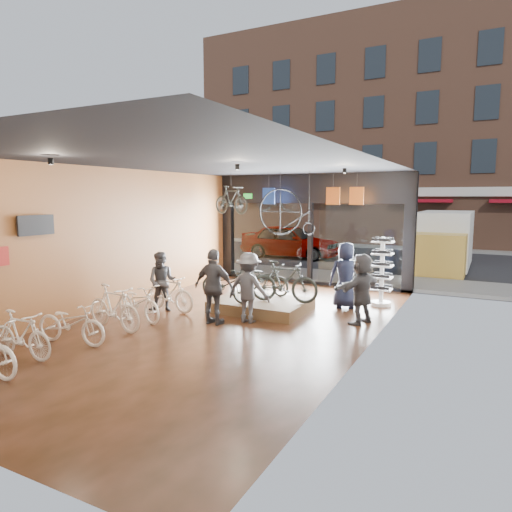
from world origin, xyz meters
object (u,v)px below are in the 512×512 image
Objects in this scene: display_bike_right at (265,279)px; sunglasses_rack at (382,271)px; customer_3 at (249,288)px; floor_bike_3 at (114,308)px; customer_1 at (162,282)px; customer_2 at (214,287)px; street_car at (290,241)px; box_truck at (443,242)px; floor_bike_1 at (21,335)px; penny_farthing at (289,213)px; customer_5 at (361,289)px; floor_bike_4 at (138,302)px; customer_4 at (346,275)px; floor_bike_2 at (71,323)px; display_bike_mid at (284,282)px; floor_bike_5 at (169,293)px; display_bike_left at (225,284)px; display_platform at (261,305)px; hung_bike at (231,200)px.

sunglasses_rack is at bearing -50.95° from display_bike_right.
floor_bike_3 is at bearing 39.84° from customer_3.
customer_2 reaches higher than customer_1.
street_car is 0.81× the size of box_truck.
customer_2 is at bearing -33.22° from customer_1.
floor_bike_3 is 1.93m from customer_1.
box_truck is at bearing -25.32° from floor_bike_1.
box_truck reaches higher than customer_2.
penny_farthing is at bearing -121.38° from box_truck.
box_truck is 3.59× the size of customer_3.
customer_5 is at bearing -46.55° from floor_bike_1.
box_truck reaches higher than customer_5.
customer_3 is at bearing -51.26° from floor_bike_4.
customer_2 is 1.00× the size of customer_4.
floor_bike_4 is 5.68m from penny_farthing.
customer_2 is at bearing -42.37° from floor_bike_3.
floor_bike_2 is (1.33, -14.57, -0.39)m from street_car.
customer_2 is at bearing 138.12° from display_bike_mid.
display_bike_mid is at bearing -32.59° from floor_bike_1.
customer_5 is 0.91× the size of penny_farthing.
customer_2 is (1.72, -0.50, 0.42)m from floor_bike_5.
customer_2 is (1.95, 3.65, 0.44)m from floor_bike_1.
floor_bike_4 is (-5.88, -11.53, -0.74)m from box_truck.
floor_bike_4 is 1.06m from customer_1.
display_bike_left reaches higher than floor_bike_2.
box_truck is 10.77m from display_bike_left.
display_bike_right reaches higher than display_platform.
customer_2 is at bearing -57.88° from floor_bike_4.
box_truck is 3.59× the size of customer_5.
display_bike_right is (0.57, 1.22, -0.01)m from display_bike_left.
customer_2 is (1.90, -0.43, 0.11)m from customer_1.
floor_bike_2 is (0.13, 1.04, -0.01)m from floor_bike_1.
penny_farthing reaches higher than customer_5.
display_bike_mid reaches higher than floor_bike_4.
floor_bike_3 is 4.24m from display_bike_mid.
display_bike_left is 4.04m from hung_bike.
street_car is 2.64× the size of penny_farthing.
box_truck reaches higher than street_car.
customer_4 is at bearing -53.19° from floor_bike_5.
floor_bike_1 is at bearing -111.06° from customer_1.
display_bike_right is (2.03, 2.94, 0.28)m from floor_bike_4.
floor_bike_1 is 0.85× the size of display_bike_mid.
customer_1 is at bearing -3.72° from floor_bike_1.
floor_bike_2 is 7.21m from hung_bike.
floor_bike_4 is (-0.08, 0.90, -0.07)m from floor_bike_3.
floor_bike_5 is 0.85× the size of sunglasses_rack.
display_platform is (3.58, -10.32, -0.69)m from street_car.
display_platform is 1.41× the size of customer_3.
floor_bike_3 is 1.10× the size of hung_bike.
sunglasses_rack is at bearing -35.23° from floor_bike_3.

